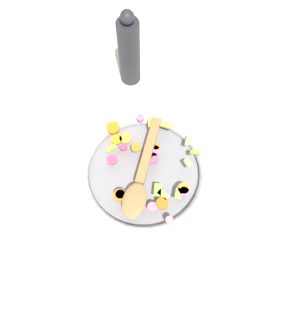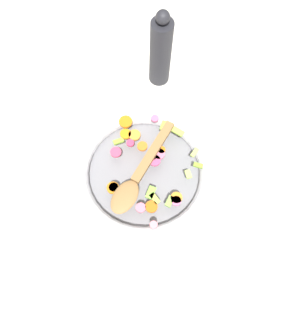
% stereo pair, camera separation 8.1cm
% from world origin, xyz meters
% --- Properties ---
extents(ground_plane, '(4.00, 4.00, 0.00)m').
position_xyz_m(ground_plane, '(0.00, 0.00, 0.00)').
color(ground_plane, silver).
extents(skillet, '(0.38, 0.38, 0.05)m').
position_xyz_m(skillet, '(0.00, 0.00, 0.02)').
color(skillet, slate).
rests_on(skillet, ground_plane).
extents(chopped_vegetables, '(0.25, 0.30, 0.01)m').
position_xyz_m(chopped_vegetables, '(-0.01, -0.01, 0.05)').
color(chopped_vegetables, '#DA5F14').
rests_on(chopped_vegetables, skillet).
extents(wooden_spoon, '(0.26, 0.15, 0.01)m').
position_xyz_m(wooden_spoon, '(0.03, 0.01, 0.06)').
color(wooden_spoon, olive).
rests_on(wooden_spoon, chopped_vegetables).
extents(pepper_mill, '(0.06, 0.06, 0.24)m').
position_xyz_m(pepper_mill, '(-0.21, -0.23, 0.11)').
color(pepper_mill, '#232328').
rests_on(pepper_mill, ground_plane).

